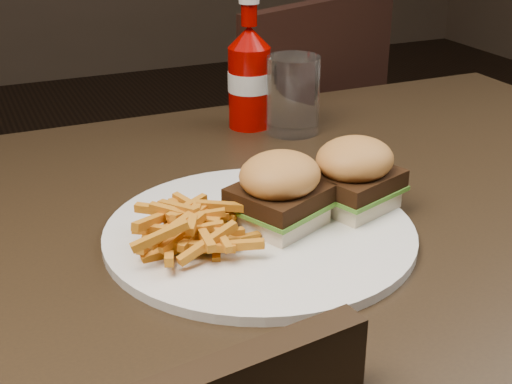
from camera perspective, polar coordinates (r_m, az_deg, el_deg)
name	(u,v)px	position (r m, az deg, el deg)	size (l,w,h in m)	color
dining_table	(299,217)	(0.88, 3.47, -2.01)	(1.20, 0.80, 0.04)	black
chair_far	(246,202)	(1.62, -0.82, -0.80)	(0.44, 0.44, 0.04)	black
plate	(260,233)	(0.78, 0.30, -3.27)	(0.34, 0.34, 0.01)	white
sandwich_half_a	(279,216)	(0.79, 1.88, -1.94)	(0.08, 0.08, 0.02)	#FAE5C8
sandwich_half_b	(352,198)	(0.83, 7.72, -0.52)	(0.08, 0.08, 0.02)	beige
fries_pile	(192,227)	(0.74, -5.18, -2.77)	(0.11, 0.11, 0.04)	#C46708
ketchup_bottle	(249,89)	(1.11, -0.54, 8.22)	(0.07, 0.07, 0.13)	#950300
tumbler	(293,97)	(1.09, 2.98, 7.58)	(0.08, 0.08, 0.13)	white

